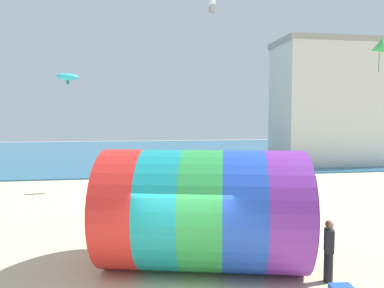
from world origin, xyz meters
TOP-DOWN VIEW (x-y plane):
  - sea at (0.00, 37.71)m, footprint 120.00×40.00m
  - giant_inflatable_tube at (0.84, 1.37)m, footprint 6.43×4.75m
  - kite_handler at (3.97, -0.08)m, footprint 0.33×0.41m
  - kite_green_delta at (8.78, 4.92)m, footprint 1.01×1.08m
  - kite_white_box at (3.94, 14.83)m, footprint 0.42×0.42m
  - kite_cyan_parafoil at (-5.21, 15.73)m, footprint 1.47×0.97m
  - promenade_building at (18.44, 22.74)m, footprint 13.63×5.42m

SIDE VIEW (x-z plane):
  - sea at x=0.00m, z-range 0.00..0.10m
  - kite_handler at x=3.97m, z-range 0.02..1.70m
  - giant_inflatable_tube at x=0.84m, z-range 0.00..3.47m
  - promenade_building at x=18.44m, z-range 0.01..11.25m
  - kite_cyan_parafoil at x=-5.21m, z-range 6.57..7.31m
  - kite_green_delta at x=8.78m, z-range 6.51..7.93m
  - kite_white_box at x=3.94m, z-range 11.04..11.97m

